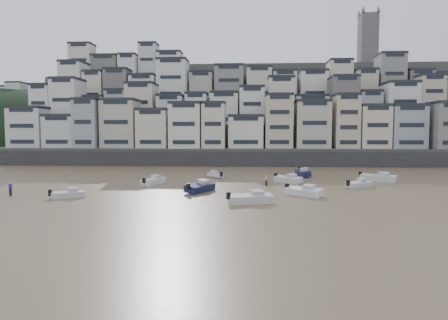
# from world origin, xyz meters

# --- Properties ---
(ground) EXTENTS (400.00, 400.00, 0.00)m
(ground) POSITION_xyz_m (0.00, 0.00, 0.00)
(ground) COLOR brown
(ground) RESTS_ON ground
(harbor_wall) EXTENTS (140.00, 3.00, 3.50)m
(harbor_wall) POSITION_xyz_m (10.00, 65.00, 1.75)
(harbor_wall) COLOR #38383A
(harbor_wall) RESTS_ON ground
(hillside) EXTENTS (141.04, 66.00, 50.00)m
(hillside) POSITION_xyz_m (14.73, 104.84, 13.01)
(hillside) COLOR #4C4C47
(hillside) RESTS_ON ground
(boat_a) EXTENTS (5.88, 3.34, 1.52)m
(boat_a) POSITION_xyz_m (12.33, 16.18, 0.76)
(boat_a) COLOR silver
(boat_a) RESTS_ON ground
(boat_b) EXTENTS (5.26, 4.64, 1.45)m
(boat_b) POSITION_xyz_m (19.17, 22.03, 0.72)
(boat_b) COLOR white
(boat_b) RESTS_ON ground
(boat_c) EXTENTS (4.32, 6.03, 1.58)m
(boat_c) POSITION_xyz_m (5.46, 24.51, 0.79)
(boat_c) COLOR #141A40
(boat_c) RESTS_ON ground
(boat_d) EXTENTS (4.84, 4.02, 1.31)m
(boat_d) POSITION_xyz_m (28.29, 30.03, 0.65)
(boat_d) COLOR silver
(boat_d) RESTS_ON ground
(boat_e) EXTENTS (5.02, 4.79, 1.43)m
(boat_e) POSITION_xyz_m (18.43, 34.96, 0.71)
(boat_e) COLOR silver
(boat_e) RESTS_ON ground
(boat_f) EXTENTS (3.48, 5.77, 1.49)m
(boat_f) POSITION_xyz_m (-2.71, 31.76, 0.75)
(boat_f) COLOR white
(boat_f) RESTS_ON ground
(boat_g) EXTENTS (6.31, 4.98, 1.68)m
(boat_g) POSITION_xyz_m (33.46, 37.56, 0.84)
(boat_g) COLOR silver
(boat_g) RESTS_ON ground
(boat_h) EXTENTS (3.65, 4.52, 1.21)m
(boat_h) POSITION_xyz_m (6.20, 41.58, 0.61)
(boat_h) COLOR silver
(boat_h) RESTS_ON ground
(boat_i) EXTENTS (2.55, 6.15, 1.63)m
(boat_i) POSITION_xyz_m (22.05, 44.17, 0.82)
(boat_i) COLOR #14173E
(boat_i) RESTS_ON ground
(boat_j) EXTENTS (4.51, 3.21, 1.18)m
(boat_j) POSITION_xyz_m (-10.46, 18.84, 0.59)
(boat_j) COLOR silver
(boat_j) RESTS_ON ground
(person_blue) EXTENTS (0.44, 0.44, 1.74)m
(person_blue) POSITION_xyz_m (-18.68, 20.09, 0.87)
(person_blue) COLOR #2F18B4
(person_blue) RESTS_ON ground
(person_pink) EXTENTS (0.44, 0.44, 1.74)m
(person_pink) POSITION_xyz_m (14.80, 31.38, 0.87)
(person_pink) COLOR tan
(person_pink) RESTS_ON ground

